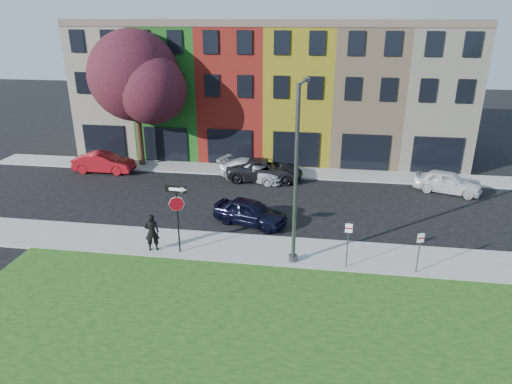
% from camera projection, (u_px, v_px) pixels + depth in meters
% --- Properties ---
extents(ground, '(120.00, 120.00, 0.00)m').
position_uv_depth(ground, '(269.00, 286.00, 19.37)').
color(ground, black).
rests_on(ground, ground).
extents(sidewalk_near, '(40.00, 3.00, 0.12)m').
position_uv_depth(sidewalk_near, '(318.00, 254.00, 21.83)').
color(sidewalk_near, gray).
rests_on(sidewalk_near, ground).
extents(sidewalk_far, '(40.00, 2.40, 0.12)m').
position_uv_depth(sidewalk_far, '(254.00, 171.00, 33.59)').
color(sidewalk_far, gray).
rests_on(sidewalk_far, ground).
extents(rowhouse_block, '(30.00, 10.12, 10.00)m').
position_uv_depth(rowhouse_block, '(271.00, 90.00, 37.44)').
color(rowhouse_block, beige).
rests_on(rowhouse_block, ground).
extents(stop_sign, '(1.05, 0.12, 3.39)m').
position_uv_depth(stop_sign, '(177.00, 206.00, 21.08)').
color(stop_sign, black).
rests_on(stop_sign, sidewalk_near).
extents(man, '(0.92, 0.81, 1.88)m').
position_uv_depth(man, '(152.00, 232.00, 21.77)').
color(man, black).
rests_on(man, sidewalk_near).
extents(sedan_near, '(4.14, 5.12, 1.40)m').
position_uv_depth(sedan_near, '(250.00, 212.00, 24.92)').
color(sedan_near, black).
rests_on(sedan_near, ground).
extents(parked_car_red, '(1.68, 4.45, 1.45)m').
position_uv_depth(parked_car_red, '(104.00, 163.00, 33.23)').
color(parked_car_red, maroon).
rests_on(parked_car_red, ground).
extents(parked_car_silver, '(4.54, 5.87, 1.40)m').
position_uv_depth(parked_car_silver, '(253.00, 170.00, 31.71)').
color(parked_car_silver, silver).
rests_on(parked_car_silver, ground).
extents(parked_car_dark, '(2.77, 5.43, 1.47)m').
position_uv_depth(parked_car_dark, '(265.00, 170.00, 31.64)').
color(parked_car_dark, black).
rests_on(parked_car_dark, ground).
extents(parked_car_white, '(4.20, 5.16, 1.41)m').
position_uv_depth(parked_car_white, '(448.00, 182.00, 29.41)').
color(parked_car_white, silver).
rests_on(parked_car_white, ground).
extents(street_lamp, '(0.57, 2.58, 8.10)m').
position_uv_depth(street_lamp, '(297.00, 176.00, 19.84)').
color(street_lamp, '#45484A').
rests_on(street_lamp, sidewalk_near).
extents(parking_sign_a, '(0.32, 0.08, 2.26)m').
position_uv_depth(parking_sign_a, '(348.00, 239.00, 20.10)').
color(parking_sign_a, '#45484A').
rests_on(parking_sign_a, sidewalk_near).
extents(parking_sign_b, '(0.31, 0.15, 1.97)m').
position_uv_depth(parking_sign_b, '(419.00, 247.00, 19.74)').
color(parking_sign_b, '#45484A').
rests_on(parking_sign_b, sidewalk_near).
extents(tree_purple, '(7.74, 6.78, 9.84)m').
position_uv_depth(tree_purple, '(136.00, 78.00, 32.56)').
color(tree_purple, black).
rests_on(tree_purple, sidewalk_far).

